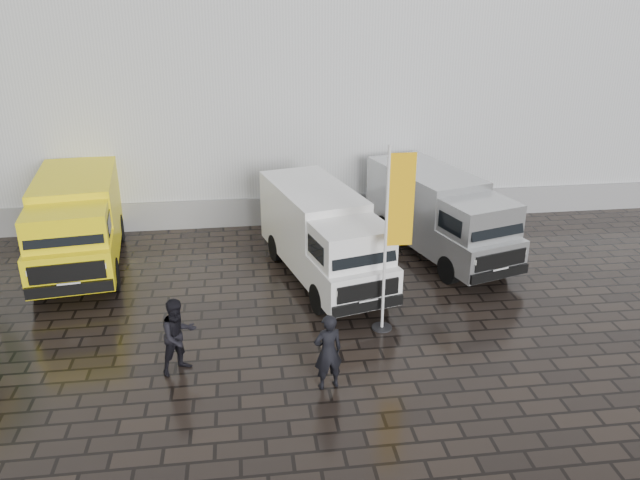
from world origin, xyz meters
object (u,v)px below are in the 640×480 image
object	(u,v)px
van_white	(323,238)
van_silver	(439,216)
van_yellow	(78,226)
flagpole	(394,232)
person_front	(328,352)
person_tent	(178,336)
wheelie_bin	(451,206)

from	to	relation	value
van_white	van_silver	world-z (taller)	van_silver
van_yellow	flagpole	world-z (taller)	flagpole
van_yellow	van_white	xyz separation A→B (m)	(7.07, -1.73, -0.06)
van_yellow	person_front	bearing A→B (deg)	-53.92
van_silver	person_front	world-z (taller)	van_silver
van_white	person_tent	world-z (taller)	van_white
flagpole	person_tent	bearing A→B (deg)	-166.45
flagpole	person_tent	size ratio (longest dim) A/B	2.65
wheelie_bin	person_front	size ratio (longest dim) A/B	0.65
van_yellow	person_front	world-z (taller)	van_yellow
van_silver	person_tent	world-z (taller)	van_silver
van_yellow	van_silver	bearing A→B (deg)	-9.26
van_yellow	person_front	size ratio (longest dim) A/B	3.33
van_silver	wheelie_bin	world-z (taller)	van_silver
van_white	flagpole	bearing A→B (deg)	-81.57
van_silver	person_front	size ratio (longest dim) A/B	3.40
van_silver	person_tent	distance (m)	9.31
van_yellow	wheelie_bin	distance (m)	12.46
person_tent	flagpole	bearing A→B (deg)	-21.60
person_front	person_tent	size ratio (longest dim) A/B	0.99
van_yellow	van_silver	size ratio (longest dim) A/B	0.98
van_white	flagpole	world-z (taller)	flagpole
van_white	person_front	size ratio (longest dim) A/B	3.38
person_front	van_yellow	bearing A→B (deg)	-59.93
van_yellow	wheelie_bin	size ratio (longest dim) A/B	5.10
wheelie_bin	van_yellow	bearing A→B (deg)	-170.16
wheelie_bin	person_front	distance (m)	10.91
person_tent	wheelie_bin	bearing A→B (deg)	7.82
van_yellow	wheelie_bin	xyz separation A→B (m)	(12.21, 2.34, -0.76)
van_yellow	person_front	xyz separation A→B (m)	(6.47, -6.94, -0.46)
person_front	person_tent	distance (m)	3.29
van_white	van_silver	bearing A→B (deg)	4.56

